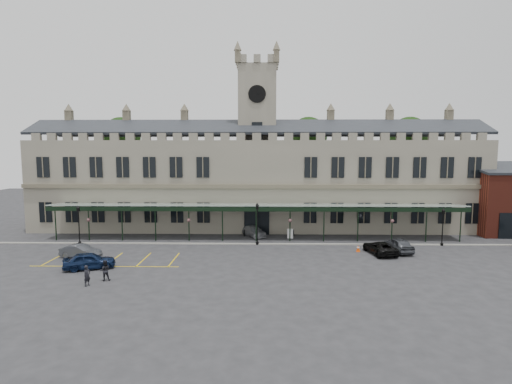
{
  "coord_description": "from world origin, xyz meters",
  "views": [
    {
      "loc": [
        0.83,
        -39.31,
        10.87
      ],
      "look_at": [
        0.0,
        6.0,
        6.0
      ],
      "focal_mm": 28.0,
      "sensor_mm": 36.0,
      "label": 1
    }
  ],
  "objects_px": {
    "lamp_post_mid": "(257,220)",
    "lamp_post_right": "(443,223)",
    "sign_board": "(290,234)",
    "car_left_a": "(89,261)",
    "lamp_post_left": "(79,221)",
    "clock_tower": "(257,133)",
    "station_building": "(257,181)",
    "traffic_cone": "(358,248)",
    "person_b": "(105,270)",
    "car_van": "(380,248)",
    "person_a": "(87,276)",
    "car_right_a": "(398,245)",
    "car_taxi": "(254,231)",
    "car_left_b": "(80,251)"
  },
  "relations": [
    {
      "from": "clock_tower",
      "to": "lamp_post_right",
      "type": "xyz_separation_m",
      "value": [
        21.08,
        -10.65,
        -10.55
      ]
    },
    {
      "from": "lamp_post_right",
      "to": "car_taxi",
      "type": "relative_size",
      "value": 1.0
    },
    {
      "from": "car_van",
      "to": "car_right_a",
      "type": "distance_m",
      "value": 2.42
    },
    {
      "from": "person_b",
      "to": "sign_board",
      "type": "bearing_deg",
      "value": -155.04
    },
    {
      "from": "car_taxi",
      "to": "car_right_a",
      "type": "height_order",
      "value": "car_right_a"
    },
    {
      "from": "sign_board",
      "to": "car_van",
      "type": "distance_m",
      "value": 11.33
    },
    {
      "from": "traffic_cone",
      "to": "person_b",
      "type": "bearing_deg",
      "value": -157.04
    },
    {
      "from": "car_left_a",
      "to": "car_right_a",
      "type": "xyz_separation_m",
      "value": [
        30.23,
        6.69,
        0.0
      ]
    },
    {
      "from": "sign_board",
      "to": "car_right_a",
      "type": "relative_size",
      "value": 0.27
    },
    {
      "from": "lamp_post_right",
      "to": "person_a",
      "type": "relative_size",
      "value": 2.56
    },
    {
      "from": "lamp_post_left",
      "to": "car_left_a",
      "type": "distance_m",
      "value": 10.98
    },
    {
      "from": "station_building",
      "to": "car_van",
      "type": "relative_size",
      "value": 12.71
    },
    {
      "from": "lamp_post_left",
      "to": "sign_board",
      "type": "bearing_deg",
      "value": 7.94
    },
    {
      "from": "lamp_post_right",
      "to": "car_left_a",
      "type": "bearing_deg",
      "value": -165.24
    },
    {
      "from": "station_building",
      "to": "lamp_post_right",
      "type": "height_order",
      "value": "station_building"
    },
    {
      "from": "station_building",
      "to": "lamp_post_mid",
      "type": "relative_size",
      "value": 12.43
    },
    {
      "from": "lamp_post_mid",
      "to": "car_left_b",
      "type": "xyz_separation_m",
      "value": [
        -17.65,
        -5.95,
        -2.18
      ]
    },
    {
      "from": "lamp_post_mid",
      "to": "person_a",
      "type": "bearing_deg",
      "value": -133.4
    },
    {
      "from": "car_left_b",
      "to": "car_van",
      "type": "relative_size",
      "value": 0.88
    },
    {
      "from": "traffic_cone",
      "to": "car_right_a",
      "type": "xyz_separation_m",
      "value": [
        4.27,
        0.04,
        0.42
      ]
    },
    {
      "from": "lamp_post_mid",
      "to": "lamp_post_right",
      "type": "bearing_deg",
      "value": -0.21
    },
    {
      "from": "car_right_a",
      "to": "clock_tower",
      "type": "bearing_deg",
      "value": -48.21
    },
    {
      "from": "station_building",
      "to": "lamp_post_right",
      "type": "xyz_separation_m",
      "value": [
        21.08,
        -10.57,
        -3.91
      ]
    },
    {
      "from": "lamp_post_right",
      "to": "car_van",
      "type": "bearing_deg",
      "value": -155.2
    },
    {
      "from": "lamp_post_right",
      "to": "sign_board",
      "type": "height_order",
      "value": "lamp_post_right"
    },
    {
      "from": "person_b",
      "to": "lamp_post_left",
      "type": "bearing_deg",
      "value": -77.1
    },
    {
      "from": "lamp_post_right",
      "to": "person_b",
      "type": "distance_m",
      "value": 35.76
    },
    {
      "from": "lamp_post_mid",
      "to": "lamp_post_right",
      "type": "relative_size",
      "value": 1.12
    },
    {
      "from": "lamp_post_right",
      "to": "sign_board",
      "type": "distance_m",
      "value": 17.38
    },
    {
      "from": "lamp_post_right",
      "to": "car_right_a",
      "type": "bearing_deg",
      "value": -154.27
    },
    {
      "from": "clock_tower",
      "to": "person_a",
      "type": "relative_size",
      "value": 14.72
    },
    {
      "from": "car_left_a",
      "to": "person_b",
      "type": "xyz_separation_m",
      "value": [
        2.7,
        -3.21,
        0.1
      ]
    },
    {
      "from": "car_left_b",
      "to": "station_building",
      "type": "bearing_deg",
      "value": -32.32
    },
    {
      "from": "lamp_post_right",
      "to": "car_left_a",
      "type": "xyz_separation_m",
      "value": [
        -36.08,
        -9.51,
        -1.8
      ]
    },
    {
      "from": "lamp_post_left",
      "to": "sign_board",
      "type": "distance_m",
      "value": 24.74
    },
    {
      "from": "lamp_post_right",
      "to": "traffic_cone",
      "type": "distance_m",
      "value": 10.74
    },
    {
      "from": "traffic_cone",
      "to": "car_right_a",
      "type": "relative_size",
      "value": 0.16
    },
    {
      "from": "car_right_a",
      "to": "person_b",
      "type": "relative_size",
      "value": 2.6
    },
    {
      "from": "sign_board",
      "to": "car_taxi",
      "type": "height_order",
      "value": "car_taxi"
    },
    {
      "from": "lamp_post_right",
      "to": "car_taxi",
      "type": "height_order",
      "value": "lamp_post_right"
    },
    {
      "from": "sign_board",
      "to": "car_right_a",
      "type": "xyz_separation_m",
      "value": [
        11.1,
        -6.15,
        0.18
      ]
    },
    {
      "from": "sign_board",
      "to": "car_left_a",
      "type": "height_order",
      "value": "car_left_a"
    },
    {
      "from": "lamp_post_left",
      "to": "car_van",
      "type": "height_order",
      "value": "lamp_post_left"
    },
    {
      "from": "station_building",
      "to": "person_b",
      "type": "height_order",
      "value": "station_building"
    },
    {
      "from": "traffic_cone",
      "to": "car_taxi",
      "type": "bearing_deg",
      "value": 146.46
    },
    {
      "from": "lamp_post_right",
      "to": "person_b",
      "type": "height_order",
      "value": "lamp_post_right"
    },
    {
      "from": "traffic_cone",
      "to": "car_right_a",
      "type": "bearing_deg",
      "value": 0.55
    },
    {
      "from": "lamp_post_mid",
      "to": "sign_board",
      "type": "relative_size",
      "value": 4.01
    },
    {
      "from": "station_building",
      "to": "traffic_cone",
      "type": "relative_size",
      "value": 85.34
    },
    {
      "from": "lamp_post_left",
      "to": "person_b",
      "type": "bearing_deg",
      "value": -57.75
    }
  ]
}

